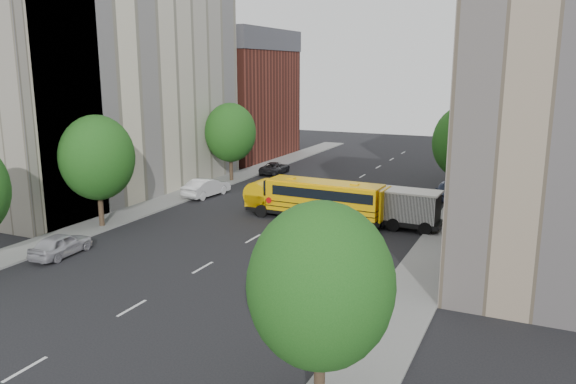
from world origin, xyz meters
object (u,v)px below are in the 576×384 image
Objects in this scene: street_tree_2 at (230,133)px; school_bus at (314,197)px; street_tree_4 at (465,142)px; parked_car_1 at (206,187)px; parked_car_4 at (446,190)px; parked_car_0 at (61,244)px; street_tree_1 at (97,158)px; street_tree_3 at (321,286)px; safari_truck at (396,207)px; parked_car_2 at (275,168)px; street_tree_5 at (481,132)px.

school_bus is at bearing -37.44° from street_tree_2.
parked_car_1 is (-20.60, -6.67, -4.27)m from street_tree_4.
school_bus is 2.47× the size of parked_car_4.
parked_car_0 is (2.20, -23.78, -4.13)m from street_tree_2.
street_tree_4 is at bearing 39.29° from street_tree_1.
street_tree_3 is 0.66× the size of school_bus.
street_tree_4 is 1.24× the size of safari_truck.
street_tree_4 reaches higher than school_bus.
parked_car_4 is at bearing 141.03° from street_tree_4.
parked_car_4 is at bearing 162.49° from parked_car_2.
street_tree_1 is 1.73× the size of parked_car_2.
parked_car_2 is (0.80, 12.02, -0.17)m from parked_car_1.
street_tree_3 is at bearing -32.47° from street_tree_1.
street_tree_1 is 1.03× the size of street_tree_2.
street_tree_4 is 1.77× the size of parked_car_2.
parked_car_0 is at bearing 98.64° from parked_car_1.
street_tree_3 is at bearing -55.49° from street_tree_2.
street_tree_3 is 1.65× the size of parked_car_4.
street_tree_2 is at bearing -72.19° from parked_car_1.
street_tree_4 reaches higher than street_tree_2.
street_tree_1 is 26.08m from street_tree_3.
street_tree_5 is (-0.00, 12.00, -0.37)m from street_tree_4.
street_tree_4 is at bearing 73.29° from safari_truck.
street_tree_4 is at bearing 90.00° from street_tree_3.
street_tree_2 is at bearing 180.00° from street_tree_4.
street_tree_4 is (0.00, 32.00, 0.62)m from street_tree_3.
street_tree_1 is at bearing -126.25° from street_tree_5.
school_bus is 17.57m from parked_car_0.
parked_car_0 is at bearing -125.42° from school_bus.
safari_truck is 1.34× the size of parked_car_1.
parked_car_0 is at bearing -137.41° from safari_truck.
safari_truck is at bearing -143.07° from parked_car_0.
street_tree_4 reaches higher than street_tree_5.
street_tree_1 reaches higher than street_tree_2.
street_tree_4 reaches higher than parked_car_4.
parked_car_4 is (-1.40, -10.87, -3.97)m from street_tree_5.
street_tree_4 reaches higher than safari_truck.
parked_car_0 reaches higher than parked_car_2.
safari_truck is 17.66m from parked_car_1.
street_tree_1 reaches higher than safari_truck.
parked_car_1 is 20.73m from parked_car_4.
school_bus is at bearing -132.94° from street_tree_4.
parked_car_2 is at bearing 117.93° from street_tree_3.
street_tree_5 is (-0.00, 44.00, 0.25)m from street_tree_3.
street_tree_3 is 1.46× the size of parked_car_1.
street_tree_1 is 0.98× the size of street_tree_4.
school_bus is 2.34× the size of parked_car_2.
street_tree_4 reaches higher than parked_car_0.
parked_car_2 is 18.88m from parked_car_4.
school_bus is at bearing 170.51° from parked_car_1.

